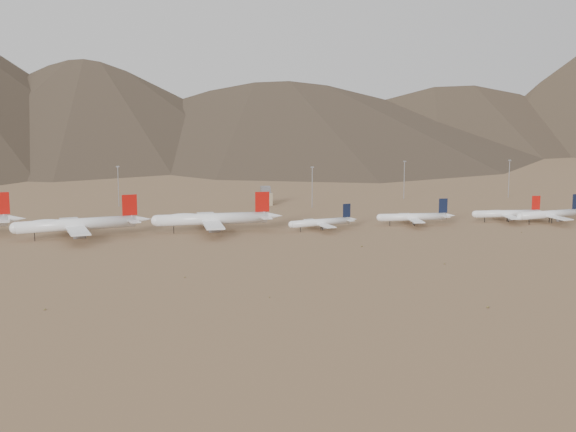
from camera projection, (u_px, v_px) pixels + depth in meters
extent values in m
plane|color=#A47C55|center=(241.00, 242.00, 388.90)|extent=(3000.00, 3000.00, 0.00)
cone|color=white|center=(15.00, 219.00, 409.09)|extent=(11.63, 6.91, 5.72)
cube|color=white|center=(5.00, 219.00, 407.69)|extent=(7.87, 21.90, 0.38)
cube|color=#AF0F0A|center=(1.00, 203.00, 406.03)|extent=(8.01, 1.45, 11.27)
cylinder|color=white|center=(77.00, 224.00, 398.59)|extent=(57.87, 17.25, 5.98)
sphere|color=white|center=(15.00, 228.00, 388.13)|extent=(5.86, 5.86, 5.86)
cone|color=white|center=(141.00, 219.00, 410.25)|extent=(11.26, 7.32, 5.38)
cube|color=white|center=(74.00, 226.00, 398.32)|extent=(19.51, 53.79, 0.75)
cube|color=white|center=(132.00, 220.00, 408.55)|extent=(9.07, 20.77, 0.36)
cube|color=#AF0F0A|center=(130.00, 205.00, 406.89)|extent=(7.48, 2.01, 10.60)
cylinder|color=black|center=(35.00, 237.00, 392.07)|extent=(0.39, 0.39, 4.05)
cylinder|color=black|center=(79.00, 234.00, 401.19)|extent=(0.48, 0.48, 4.05)
cylinder|color=black|center=(80.00, 235.00, 398.45)|extent=(0.48, 0.48, 4.05)
ellipsoid|color=white|center=(45.00, 223.00, 392.89)|extent=(19.02, 8.04, 3.59)
cylinder|color=slate|center=(72.00, 226.00, 408.29)|extent=(6.20, 3.78, 2.69)
cylinder|color=slate|center=(77.00, 233.00, 388.82)|extent=(6.20, 3.78, 2.69)
cylinder|color=slate|center=(70.00, 223.00, 417.05)|extent=(6.20, 3.78, 2.69)
cylinder|color=slate|center=(80.00, 236.00, 380.06)|extent=(6.20, 3.78, 2.69)
cylinder|color=white|center=(212.00, 219.00, 415.49)|extent=(57.32, 7.33, 5.91)
sphere|color=white|center=(157.00, 221.00, 409.82)|extent=(5.79, 5.79, 5.79)
cone|color=white|center=(273.00, 216.00, 421.77)|extent=(10.42, 5.57, 5.32)
cube|color=white|center=(210.00, 221.00, 415.41)|extent=(10.45, 52.64, 0.74)
cube|color=white|center=(264.00, 216.00, 420.84)|extent=(5.64, 20.04, 0.35)
cube|color=#AF0F0A|center=(262.00, 202.00, 419.39)|extent=(7.45, 0.72, 10.49)
cylinder|color=black|center=(174.00, 230.00, 412.32)|extent=(0.38, 0.38, 4.00)
cylinder|color=black|center=(214.00, 228.00, 417.94)|extent=(0.48, 0.48, 4.00)
cylinder|color=black|center=(215.00, 229.00, 415.08)|extent=(0.48, 0.48, 4.00)
ellipsoid|color=white|center=(184.00, 217.00, 412.28)|extent=(18.41, 4.89, 3.55)
cylinder|color=slate|center=(208.00, 220.00, 425.78)|extent=(5.78, 2.80, 2.66)
cylinder|color=slate|center=(212.00, 227.00, 405.50)|extent=(5.78, 2.80, 2.66)
cylinder|color=slate|center=(206.00, 217.00, 434.90)|extent=(5.78, 2.80, 2.66)
cylinder|color=slate|center=(215.00, 230.00, 396.38)|extent=(5.78, 2.80, 2.66)
cylinder|color=white|center=(321.00, 222.00, 420.78)|extent=(33.26, 11.31, 3.62)
sphere|color=white|center=(292.00, 224.00, 414.18)|extent=(3.55, 3.55, 3.55)
cone|color=white|center=(352.00, 219.00, 428.14)|extent=(6.60, 4.57, 3.26)
cube|color=white|center=(320.00, 223.00, 420.61)|extent=(11.87, 29.03, 0.45)
cube|color=white|center=(348.00, 220.00, 427.07)|extent=(5.46, 11.26, 0.22)
cube|color=black|center=(347.00, 210.00, 426.00)|extent=(4.29, 1.33, 7.14)
cylinder|color=black|center=(301.00, 230.00, 416.65)|extent=(0.38, 0.38, 2.48)
cylinder|color=black|center=(321.00, 228.00, 422.35)|extent=(0.48, 0.48, 2.48)
cylinder|color=black|center=(323.00, 228.00, 420.72)|extent=(0.48, 0.48, 2.48)
cylinder|color=slate|center=(313.00, 223.00, 427.98)|extent=(3.62, 2.36, 1.63)
cylinder|color=slate|center=(326.00, 228.00, 413.52)|extent=(3.62, 2.36, 1.63)
cylinder|color=white|center=(413.00, 217.00, 435.45)|extent=(36.73, 5.88, 3.97)
sphere|color=white|center=(380.00, 218.00, 433.20)|extent=(3.89, 3.89, 3.89)
cone|color=white|center=(449.00, 216.00, 437.92)|extent=(6.76, 3.91, 3.57)
cube|color=white|center=(412.00, 218.00, 435.46)|extent=(7.48, 31.61, 0.50)
cube|color=white|center=(444.00, 216.00, 437.55)|extent=(3.91, 12.07, 0.24)
cube|color=black|center=(443.00, 206.00, 436.57)|extent=(4.77, 0.61, 7.84)
cylinder|color=black|center=(390.00, 223.00, 434.42)|extent=(0.42, 0.42, 2.72)
cylinder|color=black|center=(414.00, 223.00, 437.05)|extent=(0.52, 0.52, 2.72)
cylinder|color=black|center=(415.00, 223.00, 435.11)|extent=(0.52, 0.52, 2.72)
cylinder|color=slate|center=(407.00, 217.00, 444.21)|extent=(3.75, 1.98, 1.79)
cylinder|color=slate|center=(416.00, 223.00, 427.02)|extent=(3.75, 1.98, 1.79)
cylinder|color=white|center=(507.00, 214.00, 447.00)|extent=(36.53, 6.21, 3.95)
sphere|color=white|center=(475.00, 214.00, 444.95)|extent=(3.87, 3.87, 3.87)
cone|color=white|center=(542.00, 212.00, 449.26)|extent=(6.75, 3.95, 3.55)
cube|color=white|center=(506.00, 215.00, 447.02)|extent=(7.75, 31.46, 0.49)
cube|color=white|center=(537.00, 212.00, 448.91)|extent=(4.00, 12.02, 0.24)
cube|color=#AF0F0A|center=(536.00, 203.00, 447.95)|extent=(4.74, 0.65, 7.79)
cylinder|color=black|center=(485.00, 220.00, 446.10)|extent=(0.42, 0.42, 2.70)
cylinder|color=black|center=(507.00, 219.00, 448.59)|extent=(0.52, 0.52, 2.70)
cylinder|color=black|center=(508.00, 220.00, 446.65)|extent=(0.52, 0.52, 2.70)
cylinder|color=slate|center=(500.00, 214.00, 455.73)|extent=(3.74, 2.00, 1.78)
cylinder|color=slate|center=(511.00, 219.00, 438.62)|extent=(3.74, 2.00, 1.78)
cylinder|color=white|center=(550.00, 214.00, 442.88)|extent=(38.89, 11.45, 4.21)
sphere|color=white|center=(521.00, 216.00, 436.01)|extent=(4.13, 4.13, 4.13)
cube|color=white|center=(548.00, 215.00, 442.71)|extent=(12.36, 33.82, 0.53)
cube|color=black|center=(576.00, 201.00, 448.19)|extent=(5.02, 1.32, 8.31)
cylinder|color=black|center=(529.00, 222.00, 438.64)|extent=(0.44, 0.44, 2.88)
cylinder|color=black|center=(549.00, 220.00, 444.70)|extent=(0.55, 0.55, 2.88)
cylinder|color=black|center=(552.00, 221.00, 442.76)|extent=(0.55, 0.55, 2.88)
cylinder|color=slate|center=(538.00, 215.00, 451.45)|extent=(4.17, 2.59, 1.90)
cylinder|color=slate|center=(560.00, 220.00, 434.30)|extent=(4.17, 2.59, 1.90)
cube|color=#9A8868|center=(266.00, 199.00, 510.06)|extent=(8.00, 8.00, 8.00)
cube|color=slate|center=(265.00, 190.00, 509.10)|extent=(6.00, 6.00, 4.00)
cylinder|color=gray|center=(118.00, 187.00, 502.25)|extent=(0.50, 0.50, 25.00)
cube|color=gray|center=(118.00, 167.00, 500.20)|extent=(2.00, 0.60, 0.80)
cylinder|color=gray|center=(312.00, 188.00, 498.29)|extent=(0.50, 0.50, 25.00)
cube|color=gray|center=(312.00, 167.00, 496.23)|extent=(2.00, 0.60, 0.80)
cylinder|color=gray|center=(404.00, 180.00, 536.44)|extent=(0.50, 0.50, 25.00)
cube|color=gray|center=(405.00, 161.00, 534.39)|extent=(2.00, 0.60, 0.80)
cylinder|color=gray|center=(509.00, 179.00, 543.73)|extent=(0.50, 0.50, 25.00)
cube|color=gray|center=(510.00, 160.00, 541.67)|extent=(2.00, 0.60, 0.80)
ellipsoid|color=olive|center=(362.00, 246.00, 378.26)|extent=(0.86, 0.86, 0.63)
ellipsoid|color=olive|center=(45.00, 309.00, 271.66)|extent=(0.92, 0.92, 0.52)
ellipsoid|color=olive|center=(522.00, 232.00, 414.88)|extent=(0.53, 0.53, 0.27)
ellipsoid|color=olive|center=(445.00, 264.00, 341.18)|extent=(0.73, 0.73, 0.54)
ellipsoid|color=olive|center=(488.00, 307.00, 274.22)|extent=(0.94, 0.94, 0.70)
ellipsoid|color=olive|center=(185.00, 277.00, 317.12)|extent=(0.60, 0.60, 0.52)
ellipsoid|color=olive|center=(269.00, 297.00, 287.60)|extent=(0.50, 0.50, 0.37)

